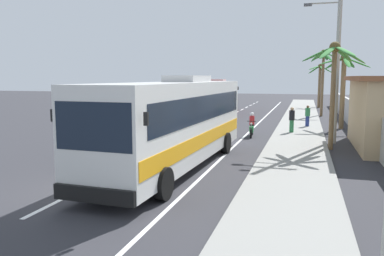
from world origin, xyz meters
TOP-DOWN VIEW (x-y plane):
  - ground_plane at (0.00, 0.00)m, footprint 160.00×160.00m
  - sidewalk_kerb at (6.80, 10.00)m, footprint 3.20×90.00m
  - lane_markings at (2.11, 14.79)m, footprint 3.63×71.00m
  - boundary_wall at (10.60, 14.00)m, footprint 0.24×60.00m
  - coach_bus_foreground at (2.01, 4.13)m, footprint 3.39×12.46m
  - coach_bus_far_lane at (-1.54, 29.06)m, footprint 3.42×11.15m
  - motorcycle_beside_bus at (3.92, 13.66)m, footprint 0.56×1.96m
  - pedestrian_near_kerb at (6.34, 15.36)m, footprint 0.36×0.36m
  - pedestrian_midwalk at (7.35, 18.99)m, footprint 0.36×0.36m
  - utility_pole_mid at (8.76, 12.31)m, footprint 3.03×0.24m
  - palm_nearest at (8.73, 39.77)m, footprint 3.14×3.48m
  - palm_second at (9.75, 19.32)m, footprint 3.61×3.52m
  - palm_third at (8.52, 10.29)m, footprint 3.23×3.01m
  - palm_fourth at (8.68, 28.59)m, footprint 2.82×2.96m

SIDE VIEW (x-z plane):
  - ground_plane at x=0.00m, z-range 0.00..0.00m
  - lane_markings at x=2.11m, z-range 0.00..0.01m
  - sidewalk_kerb at x=6.80m, z-range 0.00..0.14m
  - motorcycle_beside_bus at x=3.92m, z-range -0.14..1.42m
  - pedestrian_midwalk at x=7.35m, z-range 0.17..1.73m
  - boundary_wall at x=10.60m, z-range 0.00..2.01m
  - pedestrian_near_kerb at x=6.34m, z-range 0.18..1.86m
  - coach_bus_far_lane at x=-1.54m, z-range 0.07..3.65m
  - coach_bus_foreground at x=2.01m, z-range 0.08..3.94m
  - palm_second at x=9.75m, z-range 1.02..6.46m
  - palm_nearest at x=8.73m, z-range 1.04..6.45m
  - palm_third at x=8.52m, z-range 1.47..7.06m
  - palm_fourth at x=8.68m, z-range 1.50..7.91m
  - utility_pole_mid at x=8.76m, z-range 0.32..10.52m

